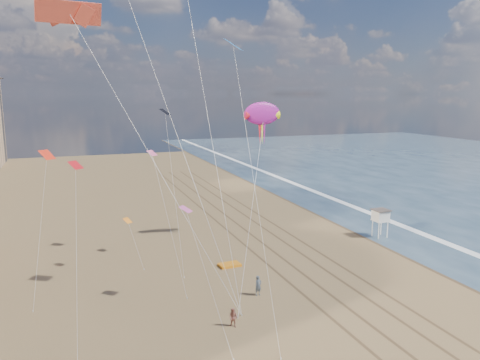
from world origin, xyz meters
The scene contains 9 objects.
wet_sand centered at (19.00, 40.00, 0.00)m, with size 260.00×260.00×0.00m, color #42301E.
foam centered at (23.20, 40.00, 0.00)m, with size 260.00×260.00×0.00m, color white.
tracks centered at (2.55, 30.00, 0.01)m, with size 7.68×120.00×0.01m.
lifeguard_stand centered at (16.87, 28.90, 2.88)m, with size 2.07×2.07×3.73m.
grounded_kite centered at (-5.34, 25.60, 0.13)m, with size 2.34×1.49×0.27m, color orange.
show_kite centered at (1.77, 33.56, 16.24)m, with size 7.54×10.45×27.10m.
kite_flyer_a centered at (-5.27, 17.45, 0.96)m, with size 0.70×0.46×1.92m, color #4E5A65.
kite_flyer_b centered at (-9.48, 12.51, 0.81)m, with size 0.79×0.61×1.62m, color #9C5E4F.
small_kites centered at (-14.37, 24.28, 14.66)m, with size 17.55×18.21×19.49m.
Camera 1 is at (-21.11, -20.80, 18.68)m, focal length 35.00 mm.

